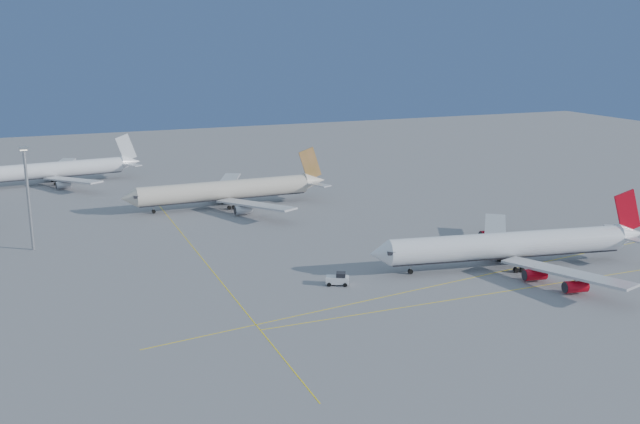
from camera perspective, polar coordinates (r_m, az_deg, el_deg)
The scene contains 7 objects.
ground at distance 145.93m, azimuth 8.70°, elevation -4.96°, with size 500.00×500.00×0.00m, color slate.
taxiway_lines at distance 144.69m, azimuth 2.37°, elevation -4.97°, with size 118.86×140.00×0.02m.
airliner_virgin at distance 153.21m, azimuth 15.20°, elevation -2.57°, with size 61.77×54.91×15.28m.
airliner_etihad at distance 202.00m, azimuth -7.31°, elevation 1.76°, with size 59.11×54.76×15.46m.
airliner_third at distance 247.70m, azimuth -20.37°, elevation 3.19°, with size 55.48×50.89×14.88m.
pushback_tug at distance 138.15m, azimuth 1.46°, elevation -5.39°, with size 4.91×4.11×2.47m.
light_mast at distance 170.03m, azimuth -22.35°, elevation 1.65°, with size 2.02×2.02×23.32m.
Camera 1 is at (-71.81, -118.15, 46.68)m, focal length 40.00 mm.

